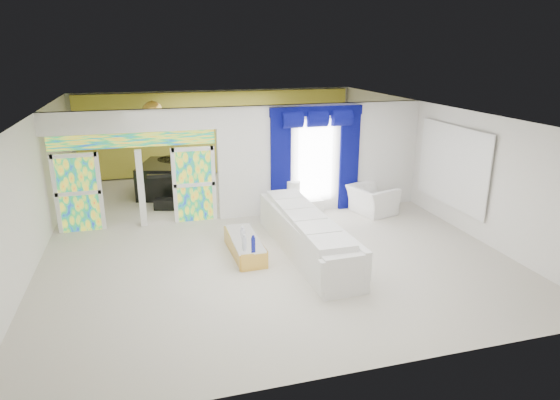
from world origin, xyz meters
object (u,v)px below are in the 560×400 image
object	(u,v)px
console_table	(304,207)
armchair	(372,200)
white_sofa	(306,236)
grand_piano	(167,178)
coffee_table	(245,246)

from	to	relation	value
console_table	armchair	bearing A→B (deg)	-14.96
white_sofa	console_table	distance (m)	2.74
console_table	grand_piano	xyz separation A→B (m)	(-3.55, 2.97, 0.31)
white_sofa	console_table	size ratio (longest dim) A/B	3.96
white_sofa	armchair	size ratio (longest dim) A/B	3.65
armchair	console_table	bearing A→B (deg)	60.10
coffee_table	console_table	world-z (taller)	coffee_table
white_sofa	console_table	world-z (taller)	white_sofa
console_table	grand_piano	size ratio (longest dim) A/B	0.56
armchair	coffee_table	bearing A→B (deg)	99.52
white_sofa	grand_piano	xyz separation A→B (m)	(-2.75, 5.59, 0.08)
coffee_table	armchair	size ratio (longest dim) A/B	1.48
console_table	armchair	xyz separation A→B (m)	(1.84, -0.49, 0.20)
grand_piano	armchair	bearing A→B (deg)	-16.38
armchair	grand_piano	world-z (taller)	grand_piano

